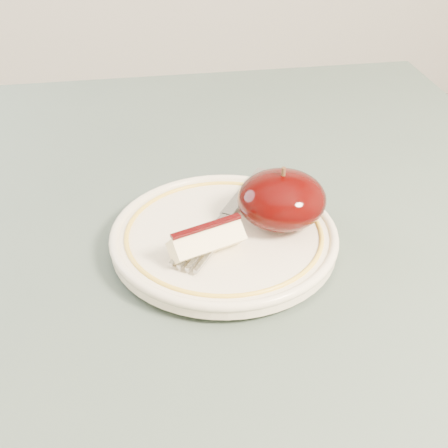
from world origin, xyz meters
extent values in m
cylinder|color=brown|center=(0.40, 0.40, 0.35)|extent=(0.05, 0.05, 0.71)
cube|color=#45554D|center=(0.00, 0.00, 0.73)|extent=(0.90, 0.90, 0.04)
cylinder|color=#F4E8CD|center=(0.07, -0.01, 0.75)|extent=(0.12, 0.12, 0.01)
cylinder|color=#F4E8CD|center=(0.07, -0.01, 0.76)|extent=(0.21, 0.21, 0.01)
torus|color=#F4E8CD|center=(0.07, -0.01, 0.77)|extent=(0.21, 0.21, 0.01)
torus|color=gold|center=(0.07, -0.01, 0.77)|extent=(0.18, 0.18, 0.00)
ellipsoid|color=black|center=(0.13, 0.00, 0.79)|extent=(0.08, 0.08, 0.05)
cylinder|color=#472D19|center=(0.13, 0.00, 0.82)|extent=(0.00, 0.00, 0.01)
cube|color=beige|center=(0.05, -0.04, 0.78)|extent=(0.07, 0.05, 0.03)
cube|color=#2E0102|center=(0.05, -0.04, 0.80)|extent=(0.06, 0.03, 0.00)
cube|color=gray|center=(0.10, 0.05, 0.77)|extent=(0.06, 0.09, 0.00)
cube|color=gray|center=(0.07, 0.00, 0.77)|extent=(0.02, 0.03, 0.00)
cube|color=gray|center=(0.05, -0.02, 0.77)|extent=(0.04, 0.03, 0.00)
cube|color=gray|center=(0.05, -0.05, 0.77)|extent=(0.02, 0.03, 0.00)
cube|color=gray|center=(0.04, -0.05, 0.77)|extent=(0.02, 0.03, 0.00)
cube|color=gray|center=(0.04, -0.04, 0.77)|extent=(0.02, 0.03, 0.00)
cube|color=gray|center=(0.03, -0.04, 0.77)|extent=(0.02, 0.03, 0.00)
camera|label=1|loc=(-0.01, -0.47, 1.10)|focal=50.00mm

